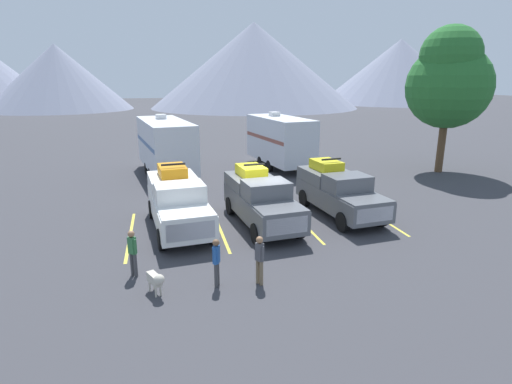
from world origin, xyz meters
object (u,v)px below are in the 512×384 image
object	(u,v)px
pickup_truck_b	(260,198)
person_a	(216,259)
camper_trailer_b	(280,139)
person_b	(260,257)
pickup_truck_c	(338,190)
dog	(156,280)
pickup_truck_a	(178,201)
camper_trailer_a	(166,144)
person_c	(132,250)

from	to	relation	value
pickup_truck_b	person_a	xyz separation A→B (m)	(-2.61, -5.14, -0.26)
camper_trailer_b	person_b	distance (m)	17.08
camper_trailer_b	pickup_truck_c	bearing A→B (deg)	-91.22
person_a	dog	distance (m)	1.84
pickup_truck_a	camper_trailer_b	distance (m)	13.03
pickup_truck_a	pickup_truck_b	bearing A→B (deg)	-4.70
pickup_truck_a	person_a	xyz separation A→B (m)	(0.90, -5.43, -0.30)
camper_trailer_a	pickup_truck_a	bearing A→B (deg)	-88.40
person_b	pickup_truck_a	bearing A→B (deg)	111.39
pickup_truck_a	person_c	xyz separation A→B (m)	(-1.62, -4.16, -0.29)
pickup_truck_c	camper_trailer_b	distance (m)	10.44
pickup_truck_c	camper_trailer_a	world-z (taller)	camper_trailer_a
person_c	person_a	bearing A→B (deg)	-26.83
person_a	pickup_truck_b	bearing A→B (deg)	63.03
pickup_truck_c	dog	xyz separation A→B (m)	(-8.24, -5.77, -0.63)
pickup_truck_b	person_b	bearing A→B (deg)	-103.90
camper_trailer_b	person_a	xyz separation A→B (m)	(-6.67, -16.01, -1.14)
pickup_truck_b	pickup_truck_c	bearing A→B (deg)	6.96
camper_trailer_b	dog	bearing A→B (deg)	-117.63
pickup_truck_b	camper_trailer_a	bearing A→B (deg)	110.19
pickup_truck_a	dog	world-z (taller)	pickup_truck_a
dog	pickup_truck_b	bearing A→B (deg)	50.24
camper_trailer_b	camper_trailer_a	bearing A→B (deg)	-175.89
person_b	dog	bearing A→B (deg)	179.71
camper_trailer_b	person_c	world-z (taller)	camper_trailer_b
person_b	person_c	size ratio (longest dim) A/B	1.02
camper_trailer_b	person_a	bearing A→B (deg)	-112.61
person_a	person_c	size ratio (longest dim) A/B	0.99
pickup_truck_c	pickup_truck_b	bearing A→B (deg)	-173.04
camper_trailer_b	person_c	distance (m)	17.40
pickup_truck_b	person_a	distance (m)	5.77
person_a	dog	xyz separation A→B (m)	(-1.79, -0.16, -0.38)
camper_trailer_a	dog	bearing A→B (deg)	-92.27
pickup_truck_c	dog	distance (m)	10.08
pickup_truck_c	dog	bearing A→B (deg)	-145.02
person_b	dog	distance (m)	3.12
person_a	pickup_truck_a	bearing A→B (deg)	99.37
pickup_truck_b	pickup_truck_c	distance (m)	3.86
pickup_truck_a	person_b	xyz separation A→B (m)	(2.20, -5.60, -0.28)
person_b	person_c	bearing A→B (deg)	159.22
pickup_truck_a	dog	xyz separation A→B (m)	(-0.90, -5.59, -0.68)
person_b	camper_trailer_a	bearing A→B (deg)	99.00
pickup_truck_c	person_b	xyz separation A→B (m)	(-5.15, -5.78, -0.23)
pickup_truck_c	person_c	xyz separation A→B (m)	(-8.96, -4.34, -0.24)
pickup_truck_a	dog	size ratio (longest dim) A/B	6.70
pickup_truck_b	pickup_truck_a	bearing A→B (deg)	175.30
camper_trailer_a	person_c	distance (m)	14.28
camper_trailer_b	pickup_truck_b	bearing A→B (deg)	-110.45
pickup_truck_b	camper_trailer_a	xyz separation A→B (m)	(-3.79, 10.30, 0.89)
dog	pickup_truck_c	bearing A→B (deg)	34.98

